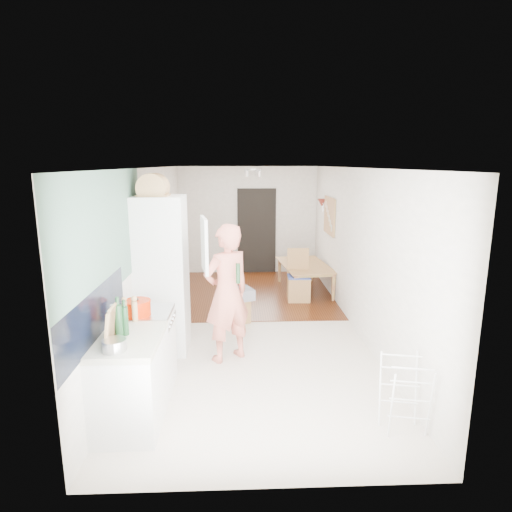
{
  "coord_description": "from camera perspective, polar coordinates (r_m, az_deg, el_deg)",
  "views": [
    {
      "loc": [
        -0.22,
        -6.46,
        2.57
      ],
      "look_at": [
        0.05,
        0.2,
        1.12
      ],
      "focal_mm": 30.0,
      "sensor_mm": 36.0,
      "label": 1
    }
  ],
  "objects": [
    {
      "name": "room_shell",
      "position": [
        6.6,
        -0.38,
        0.75
      ],
      "size": [
        3.2,
        7.0,
        2.5
      ],
      "primitive_type": null,
      "color": "white",
      "rests_on": "ground"
    },
    {
      "name": "floor",
      "position": [
        6.95,
        -0.37,
        -9.39
      ],
      "size": [
        3.2,
        7.0,
        0.01
      ],
      "primitive_type": "cube",
      "color": "beige",
      "rests_on": "ground"
    },
    {
      "name": "wood_floor_overlay",
      "position": [
        8.7,
        -0.78,
        -4.85
      ],
      "size": [
        3.2,
        3.3,
        0.01
      ],
      "primitive_type": "cube",
      "color": "#552710",
      "rests_on": "room_shell"
    },
    {
      "name": "sage_wall_panel",
      "position": [
        4.72,
        -19.21,
        2.85
      ],
      "size": [
        0.02,
        3.0,
        1.3
      ],
      "primitive_type": "cube",
      "color": "slate",
      "rests_on": "room_shell"
    },
    {
      "name": "tile_splashback",
      "position": [
        4.38,
        -20.56,
        -7.43
      ],
      "size": [
        0.02,
        1.9,
        0.5
      ],
      "primitive_type": "cube",
      "color": "black",
      "rests_on": "room_shell"
    },
    {
      "name": "doorway_recess",
      "position": [
        10.07,
        0.09,
        3.32
      ],
      "size": [
        0.9,
        0.04,
        2.0
      ],
      "primitive_type": "cube",
      "color": "black",
      "rests_on": "room_shell"
    },
    {
      "name": "base_cabinet",
      "position": [
        4.59,
        -16.34,
        -16.04
      ],
      "size": [
        0.6,
        0.9,
        0.86
      ],
      "primitive_type": "cube",
      "color": "white",
      "rests_on": "room_shell"
    },
    {
      "name": "worktop",
      "position": [
        4.39,
        -16.7,
        -10.74
      ],
      "size": [
        0.62,
        0.92,
        0.06
      ],
      "primitive_type": "cube",
      "color": "beige",
      "rests_on": "room_shell"
    },
    {
      "name": "range_cooker",
      "position": [
        5.24,
        -14.36,
        -12.11
      ],
      "size": [
        0.6,
        0.6,
        0.88
      ],
      "primitive_type": "cube",
      "color": "white",
      "rests_on": "room_shell"
    },
    {
      "name": "cooker_top",
      "position": [
        5.07,
        -14.64,
        -7.36
      ],
      "size": [
        0.6,
        0.6,
        0.04
      ],
      "primitive_type": "cube",
      "color": "#B9B9BC",
      "rests_on": "room_shell"
    },
    {
      "name": "fridge_housing",
      "position": [
        5.97,
        -12.41,
        -2.51
      ],
      "size": [
        0.66,
        0.66,
        2.15
      ],
      "primitive_type": "cube",
      "color": "white",
      "rests_on": "room_shell"
    },
    {
      "name": "fridge_door",
      "position": [
        5.49,
        -6.9,
        1.51
      ],
      "size": [
        0.14,
        0.56,
        0.7
      ],
      "primitive_type": "cube",
      "rotation": [
        0.0,
        0.0,
        -1.4
      ],
      "color": "white",
      "rests_on": "room_shell"
    },
    {
      "name": "fridge_interior",
      "position": [
        5.82,
        -9.62,
        2.03
      ],
      "size": [
        0.02,
        0.52,
        0.66
      ],
      "primitive_type": "cube",
      "color": "white",
      "rests_on": "room_shell"
    },
    {
      "name": "pinboard",
      "position": [
        8.61,
        9.79,
        5.31
      ],
      "size": [
        0.03,
        0.9,
        0.7
      ],
      "primitive_type": "cube",
      "color": "tan",
      "rests_on": "room_shell"
    },
    {
      "name": "pinboard_frame",
      "position": [
        8.61,
        9.69,
        5.31
      ],
      "size": [
        0.0,
        0.94,
        0.74
      ],
      "primitive_type": "cube",
      "color": "#A78545",
      "rests_on": "room_shell"
    },
    {
      "name": "wall_sconce",
      "position": [
        9.22,
        8.75,
        7.05
      ],
      "size": [
        0.18,
        0.18,
        0.16
      ],
      "primitive_type": "cone",
      "color": "maroon",
      "rests_on": "room_shell"
    },
    {
      "name": "person",
      "position": [
        5.53,
        -3.92,
        -3.37
      ],
      "size": [
        0.94,
        0.87,
        2.16
      ],
      "primitive_type": "imported",
      "rotation": [
        0.0,
        0.0,
        3.73
      ],
      "color": "#DA7561",
      "rests_on": "floor"
    },
    {
      "name": "dining_table",
      "position": [
        8.79,
        6.67,
        -3.17
      ],
      "size": [
        0.91,
        1.44,
        0.48
      ],
      "primitive_type": "imported",
      "rotation": [
        0.0,
        0.0,
        1.68
      ],
      "color": "#A78545",
      "rests_on": "floor"
    },
    {
      "name": "dining_chair",
      "position": [
        8.11,
        5.72,
        -2.63
      ],
      "size": [
        0.43,
        0.43,
        0.98
      ],
      "primitive_type": null,
      "rotation": [
        0.0,
        0.0,
        -0.03
      ],
      "color": "#A78545",
      "rests_on": "floor"
    },
    {
      "name": "stool",
      "position": [
        7.1,
        -2.29,
        -7.21
      ],
      "size": [
        0.4,
        0.4,
        0.4
      ],
      "primitive_type": null,
      "rotation": [
        0.0,
        0.0,
        0.4
      ],
      "color": "#A78545",
      "rests_on": "floor"
    },
    {
      "name": "grey_drape",
      "position": [
        6.98,
        -2.16,
        -5.07
      ],
      "size": [
        0.5,
        0.5,
        0.17
      ],
      "primitive_type": "cube",
      "rotation": [
        0.0,
        0.0,
        0.39
      ],
      "color": "gray",
      "rests_on": "stool"
    },
    {
      "name": "drying_rack",
      "position": [
        4.56,
        19.18,
        -17.21
      ],
      "size": [
        0.45,
        0.42,
        0.75
      ],
      "primitive_type": null,
      "rotation": [
        0.0,
        0.0,
        -0.21
      ],
      "color": "white",
      "rests_on": "floor"
    },
    {
      "name": "bread_bin",
      "position": [
        5.77,
        -13.54,
        8.83
      ],
      "size": [
        0.4,
        0.38,
        0.21
      ],
      "primitive_type": null,
      "rotation": [
        0.0,
        0.0,
        0.02
      ],
      "color": "tan",
      "rests_on": "fridge_housing"
    },
    {
      "name": "red_casserole",
      "position": [
        4.92,
        -15.55,
        -6.68
      ],
      "size": [
        0.33,
        0.33,
        0.18
      ],
      "primitive_type": "cylinder",
      "rotation": [
        0.0,
        0.0,
        0.13
      ],
      "color": "red",
      "rests_on": "cooker_top"
    },
    {
      "name": "steel_pan",
      "position": [
        4.11,
        -18.36,
        -11.21
      ],
      "size": [
        0.22,
        0.22,
        0.11
      ],
      "primitive_type": "cylinder",
      "rotation": [
        0.0,
        0.0,
        -0.02
      ],
      "color": "#B9B9BC",
      "rests_on": "worktop"
    },
    {
      "name": "held_bottle",
      "position": [
        5.3,
        -2.42,
        -2.32
      ],
      "size": [
        0.05,
        0.05,
        0.25
      ],
      "primitive_type": "cylinder",
      "color": "#183B1E",
      "rests_on": "person"
    },
    {
      "name": "bottle_a",
      "position": [
        4.35,
        -17.85,
        -8.29
      ],
      "size": [
        0.08,
        0.08,
        0.33
      ],
      "primitive_type": "cylinder",
      "rotation": [
        0.0,
        0.0,
        0.11
      ],
      "color": "#183B1E",
      "rests_on": "worktop"
    },
    {
      "name": "bottle_b",
      "position": [
        4.4,
        -17.07,
        -8.28
      ],
      "size": [
        0.07,
        0.07,
        0.29
      ],
      "primitive_type": "cylinder",
      "rotation": [
        0.0,
        0.0,
        -0.05
      ],
      "color": "#183B1E",
      "rests_on": "worktop"
    },
    {
      "name": "bottle_c",
      "position": [
        4.45,
        -18.49,
        -8.43
      ],
      "size": [
        0.13,
        0.13,
        0.25
      ],
      "primitive_type": "cylinder",
      "rotation": [
        0.0,
        0.0,
        0.33
      ],
      "color": "silver",
      "rests_on": "worktop"
    },
    {
      "name": "pepper_mill_front",
      "position": [
        4.82,
        -17.09,
        -7.0
      ],
      "size": [
        0.06,
        0.06,
        0.2
      ],
      "primitive_type": "cylinder",
      "rotation": [
        0.0,
        0.0,
        0.13
      ],
      "color": "tan",
      "rests_on": "worktop"
    },
    {
      "name": "pepper_mill_back",
      "position": [
        4.75,
        -15.86,
        -7.11
      ],
      "size": [
        0.07,
        0.07,
        0.22
      ],
      "primitive_type": "cylinder",
      "rotation": [
        0.0,
        0.0,
        0.27
      ],
      "color": "tan",
      "rests_on": "worktop"
    },
    {
      "name": "chopping_boards",
      "position": [
        4.25,
        -18.73,
        -8.62
      ],
      "size": [
        0.09,
        0.27,
        0.36
      ],
      "primitive_type": null,
      "rotation": [
        0.0,
        0.0,
        -0.2
      ],
      "color": "tan",
      "rests_on": "worktop"
    }
  ]
}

